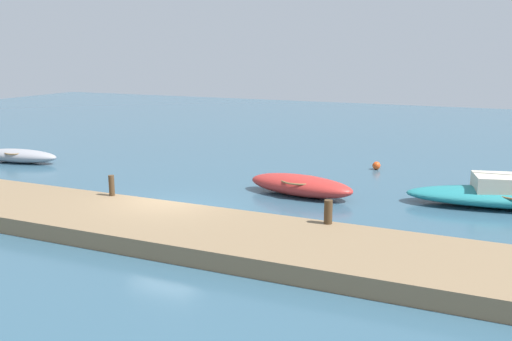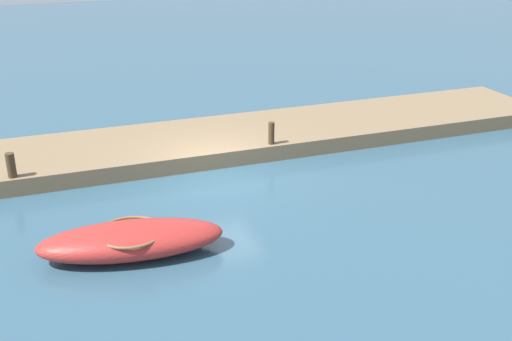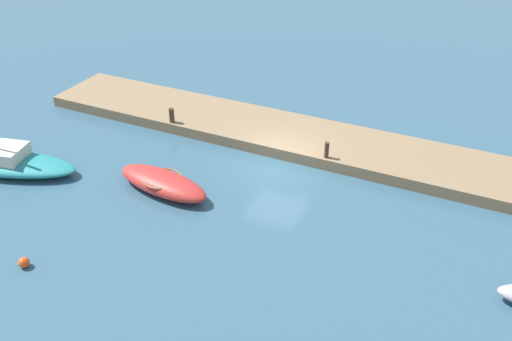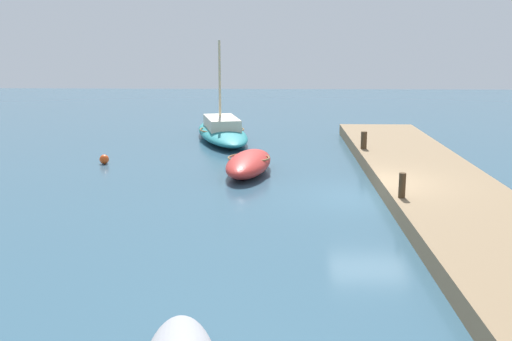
% 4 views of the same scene
% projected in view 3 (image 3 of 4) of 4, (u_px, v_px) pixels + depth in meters
% --- Properties ---
extents(ground_plane, '(84.00, 84.00, 0.00)m').
position_uv_depth(ground_plane, '(278.00, 163.00, 25.16)').
color(ground_plane, '#33566B').
extents(dock_platform, '(26.50, 3.80, 0.53)m').
position_uv_depth(dock_platform, '(297.00, 137.00, 26.72)').
color(dock_platform, '#846B4C').
rests_on(dock_platform, ground_plane).
extents(rowboat_red, '(4.53, 2.11, 0.80)m').
position_uv_depth(rowboat_red, '(163.00, 183.00, 23.02)').
color(rowboat_red, '#B72D28').
rests_on(rowboat_red, ground_plane).
extents(mooring_post_west, '(0.20, 0.20, 0.73)m').
position_uv_depth(mooring_post_west, '(327.00, 150.00, 24.37)').
color(mooring_post_west, '#47331E').
rests_on(mooring_post_west, dock_platform).
extents(mooring_post_mid_west, '(0.25, 0.25, 0.72)m').
position_uv_depth(mooring_post_mid_west, '(172.00, 115.00, 27.30)').
color(mooring_post_mid_west, '#47331E').
rests_on(mooring_post_mid_west, dock_platform).
extents(marker_buoy, '(0.38, 0.38, 0.38)m').
position_uv_depth(marker_buoy, '(24.00, 262.00, 19.15)').
color(marker_buoy, '#E54C19').
rests_on(marker_buoy, ground_plane).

